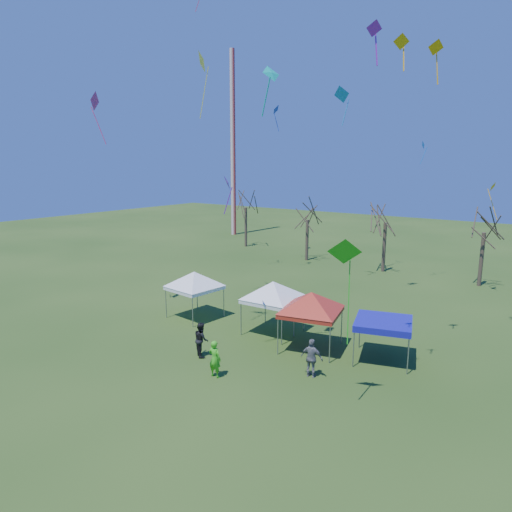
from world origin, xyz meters
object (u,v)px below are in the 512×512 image
Objects in this scene: tree_1 at (308,205)px; tent_white_west at (194,275)px; person_dark at (201,339)px; tent_white_mid at (273,285)px; tree_3 at (486,213)px; person_green at (215,359)px; tree_0 at (246,193)px; radio_mast at (233,145)px; tree_2 at (387,205)px; tent_blue at (383,323)px; person_grey at (312,358)px; tent_red at (311,296)px.

tree_1 is 20.71m from tent_white_west.
tent_white_mid is at bearing -68.86° from person_dark.
tree_3 is at bearing -2.06° from tree_1.
tree_3 is at bearing -107.84° from person_green.
tree_0 is 26.72m from tent_white_west.
radio_mast is 11.45m from tree_0.
tree_1 is 0.92× the size of tree_2.
tent_white_west reaches higher than tent_blue.
tree_2 is 4.32× the size of person_grey.
tree_1 reaches higher than tent_white_west.
tent_white_west reaches higher than person_dark.
tree_3 is 23.58m from person_grey.
tree_2 is at bearing -20.57° from radio_mast.
tent_white_mid is at bearing -48.11° from radio_mast.
tent_white_west is at bearing -55.67° from radio_mast.
tree_0 is 4.45× the size of person_grey.
tent_blue is at bearing 12.88° from tent_red.
tree_0 is 27.09m from tree_3.
tent_blue is 1.88× the size of person_dark.
radio_mast is 40.06m from tent_white_mid.
radio_mast is at bearing 138.51° from tent_blue.
tent_blue is at bearing -41.49° from radio_mast.
tent_white_west is 2.21× the size of person_dark.
radio_mast reaches higher than tent_blue.
tree_2 is at bearing -83.67° from person_grey.
person_dark is at bearing -57.23° from tree_0.
tent_blue is at bearing -41.12° from tree_0.
person_dark is at bearing -103.59° from tent_white_mid.
tree_0 is at bearing 164.82° from tree_1.
radio_mast is at bearing 137.23° from tree_0.
tent_blue is (6.77, 0.01, -0.97)m from tent_white_mid.
person_grey is (13.47, -23.38, -4.84)m from tree_1.
tent_blue is 1.82× the size of person_grey.
tent_red is (3.04, -0.85, 0.05)m from tent_white_mid.
tent_red is 2.26× the size of person_dark.
person_grey reaches higher than person_dark.
tree_3 is at bearing -104.37° from person_grey.
tree_1 is 4.11× the size of person_dark.
tree_1 is at bearing -66.10° from person_grey.
tent_blue is 8.75m from person_green.
tent_blue is (7.12, -19.34, -4.28)m from tree_2.
tent_white_mid reaches higher than tent_blue.
tree_1 is (10.08, -2.73, -0.70)m from tree_0.
radio_mast is 6.04× the size of tent_red.
radio_mast is at bearing -55.03° from person_green.
tree_2 is 24.96m from person_dark.
tent_blue is (15.52, -19.61, -3.78)m from tree_1.
tree_2 is 26.39m from person_green.
person_green is (6.71, -5.78, -1.99)m from tent_white_west.
person_dark is at bearing -53.91° from radio_mast.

